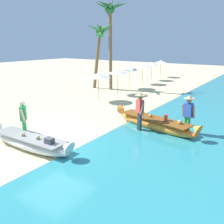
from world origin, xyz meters
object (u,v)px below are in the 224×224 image
object	(u,v)px
boat_white_foreground	(30,142)
person_vendor_assistant	(188,113)
boat_orange_midground	(154,123)
palm_tree_tall_inland	(100,37)
person_tourist_customer	(24,119)
palm_tree_leaning_seaward	(110,18)
person_vendor_hatted	(140,109)

from	to	relation	value
boat_white_foreground	person_vendor_assistant	distance (m)	6.40
boat_orange_midground	palm_tree_tall_inland	xyz separation A→B (m)	(-8.32, 6.89, 4.00)
person_tourist_customer	palm_tree_leaning_seaward	xyz separation A→B (m)	(-3.69, 11.16, 4.76)
person_vendor_hatted	palm_tree_tall_inland	distance (m)	11.38
person_vendor_assistant	palm_tree_leaning_seaward	size ratio (longest dim) A/B	0.25
boat_white_foreground	palm_tree_leaning_seaward	bearing A→B (deg)	111.15
person_vendor_assistant	boat_orange_midground	bearing A→B (deg)	-173.44
person_vendor_assistant	boat_white_foreground	bearing A→B (deg)	-132.67
person_vendor_hatted	palm_tree_leaning_seaward	size ratio (longest dim) A/B	0.25
palm_tree_tall_inland	palm_tree_leaning_seaward	bearing A→B (deg)	7.32
boat_orange_midground	palm_tree_leaning_seaward	xyz separation A→B (m)	(-7.34, 7.02, 5.41)
person_tourist_customer	palm_tree_tall_inland	size ratio (longest dim) A/B	0.31
person_vendor_assistant	palm_tree_tall_inland	distance (m)	12.29
palm_tree_tall_inland	person_vendor_assistant	bearing A→B (deg)	-34.61
boat_white_foreground	person_tourist_customer	bearing A→B (deg)	154.84
person_vendor_hatted	palm_tree_leaning_seaward	bearing A→B (deg)	132.18
boat_orange_midground	palm_tree_tall_inland	size ratio (longest dim) A/B	0.81
person_vendor_assistant	palm_tree_leaning_seaward	bearing A→B (deg)	141.99
person_tourist_customer	boat_orange_midground	bearing A→B (deg)	48.62
boat_orange_midground	person_tourist_customer	distance (m)	5.57
person_tourist_customer	person_vendor_assistant	xyz separation A→B (m)	(5.08, 4.31, 0.05)
person_vendor_hatted	palm_tree_leaning_seaward	xyz separation A→B (m)	(-6.92, 7.63, 4.68)
person_vendor_assistant	person_vendor_hatted	bearing A→B (deg)	-157.07
person_vendor_hatted	palm_tree_leaning_seaward	world-z (taller)	palm_tree_leaning_seaward
boat_orange_midground	person_vendor_assistant	bearing A→B (deg)	6.56
boat_orange_midground	person_vendor_hatted	bearing A→B (deg)	-124.57
boat_white_foreground	person_vendor_assistant	size ratio (longest dim) A/B	2.36
boat_orange_midground	person_vendor_assistant	world-z (taller)	person_vendor_assistant
boat_orange_midground	person_vendor_hatted	size ratio (longest dim) A/B	2.49
person_vendor_assistant	palm_tree_tall_inland	xyz separation A→B (m)	(-9.75, 6.73, 3.30)
person_vendor_hatted	person_vendor_assistant	xyz separation A→B (m)	(1.85, 0.78, -0.03)
boat_white_foreground	person_vendor_hatted	distance (m)	4.66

